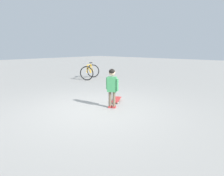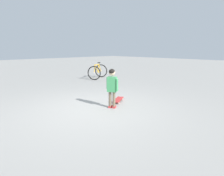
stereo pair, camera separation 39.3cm
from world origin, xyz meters
The scene contains 4 objects.
ground_plane centered at (0.00, 0.00, 0.00)m, with size 50.00×50.00×0.00m, color gray.
child_person centered at (0.28, 0.49, 0.66)m, with size 0.41×0.26×1.06m.
skateboard centered at (-0.04, 1.05, 0.06)m, with size 0.48×0.66×0.07m.
bicycle_mid centered at (-3.91, 3.45, 0.38)m, with size 1.14×1.28×0.85m.
Camera 1 is at (3.53, -3.18, 1.59)m, focal length 30.36 mm.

